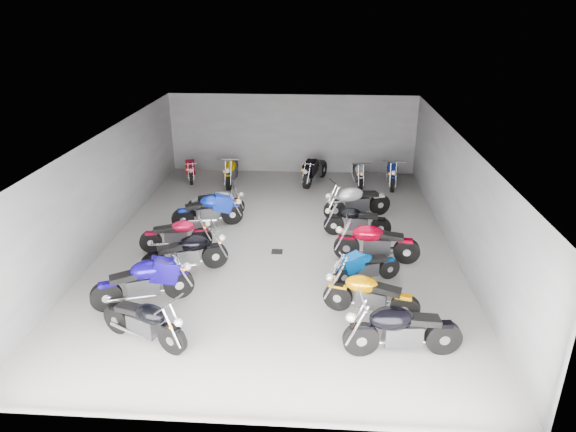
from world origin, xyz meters
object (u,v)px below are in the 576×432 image
object	(u,v)px
motorcycle_back_e	(358,173)
motorcycle_right_c	(366,267)
motorcycle_left_b	(144,282)
motorcycle_back_d	(315,170)
motorcycle_right_e	(356,221)
drain_grate	(277,252)
motorcycle_left_d	(177,234)
motorcycle_back_a	(190,169)
motorcycle_left_e	(208,211)
motorcycle_back_b	(232,171)
motorcycle_right_d	(376,242)
motorcycle_left_c	(186,253)
motorcycle_right_a	(401,330)
motorcycle_left_a	(144,322)
motorcycle_right_b	(370,295)
motorcycle_left_f	(217,202)
motorcycle_back_f	(392,173)
motorcycle_right_f	(357,202)

from	to	relation	value
motorcycle_back_e	motorcycle_right_c	bearing A→B (deg)	83.42
motorcycle_left_b	motorcycle_back_d	world-z (taller)	motorcycle_left_b
motorcycle_right_e	drain_grate	bearing A→B (deg)	122.69
motorcycle_left_d	motorcycle_back_a	world-z (taller)	motorcycle_left_d
motorcycle_left_e	motorcycle_back_b	size ratio (longest dim) A/B	0.98
motorcycle_right_c	motorcycle_back_d	size ratio (longest dim) A/B	0.84
motorcycle_left_e	motorcycle_right_d	world-z (taller)	motorcycle_right_d
motorcycle_right_d	motorcycle_back_d	bearing A→B (deg)	19.77
motorcycle_right_d	drain_grate	bearing A→B (deg)	86.64
motorcycle_left_c	motorcycle_right_a	xyz separation A→B (m)	(5.13, -3.08, 0.03)
motorcycle_right_a	motorcycle_back_b	bearing A→B (deg)	21.16
motorcycle_left_c	motorcycle_right_d	distance (m)	5.08
motorcycle_left_a	motorcycle_right_a	xyz separation A→B (m)	(5.23, -0.03, 0.06)
motorcycle_left_d	motorcycle_right_c	xyz separation A→B (m)	(5.23, -1.50, -0.05)
drain_grate	motorcycle_left_e	bearing A→B (deg)	144.62
motorcycle_left_c	motorcycle_right_b	world-z (taller)	motorcycle_left_c
motorcycle_left_d	motorcycle_left_f	bearing A→B (deg)	154.24
motorcycle_left_a	motorcycle_back_a	world-z (taller)	motorcycle_left_a
motorcycle_back_d	motorcycle_back_f	bearing A→B (deg)	-160.77
motorcycle_left_f	motorcycle_right_f	bearing A→B (deg)	82.35
drain_grate	motorcycle_left_c	bearing A→B (deg)	-149.51
motorcycle_left_d	motorcycle_back_f	size ratio (longest dim) A/B	0.93
motorcycle_right_f	motorcycle_back_f	world-z (taller)	motorcycle_right_f
motorcycle_back_e	motorcycle_back_f	bearing A→B (deg)	174.98
motorcycle_right_b	motorcycle_back_e	bearing A→B (deg)	12.93
motorcycle_left_b	motorcycle_back_d	bearing A→B (deg)	133.00
motorcycle_left_a	motorcycle_right_f	bearing A→B (deg)	170.82
drain_grate	motorcycle_right_f	size ratio (longest dim) A/B	0.14
motorcycle_left_f	motorcycle_right_a	distance (m)	8.65
motorcycle_left_b	motorcycle_left_d	distance (m)	2.84
motorcycle_back_b	motorcycle_right_c	bearing A→B (deg)	121.61
motorcycle_left_b	motorcycle_back_b	world-z (taller)	motorcycle_left_b
motorcycle_left_f	motorcycle_back_a	xyz separation A→B (m)	(-1.76, 3.61, -0.01)
motorcycle_left_d	motorcycle_right_b	world-z (taller)	motorcycle_right_b
motorcycle_right_d	motorcycle_left_c	bearing A→B (deg)	105.40
drain_grate	motorcycle_left_d	distance (m)	2.89
motorcycle_left_b	motorcycle_back_b	xyz separation A→B (m)	(0.60, 8.71, -0.04)
motorcycle_left_e	motorcycle_right_f	size ratio (longest dim) A/B	0.97
motorcycle_left_e	motorcycle_left_f	bearing A→B (deg)	156.27
motorcycle_back_f	motorcycle_right_e	bearing A→B (deg)	75.26
motorcycle_left_f	motorcycle_back_f	distance (m)	7.03
motorcycle_left_c	motorcycle_right_d	bearing A→B (deg)	77.34
motorcycle_right_b	motorcycle_right_c	world-z (taller)	motorcycle_right_b
motorcycle_left_c	motorcycle_back_a	bearing A→B (deg)	169.42
motorcycle_left_f	motorcycle_back_b	bearing A→B (deg)	171.52
motorcycle_right_c	motorcycle_right_e	world-z (taller)	motorcycle_right_e
drain_grate	motorcycle_left_f	world-z (taller)	motorcycle_left_f
motorcycle_back_b	motorcycle_left_a	bearing A→B (deg)	88.84
motorcycle_left_a	motorcycle_left_d	size ratio (longest dim) A/B	1.00
motorcycle_left_e	motorcycle_back_a	distance (m)	4.86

